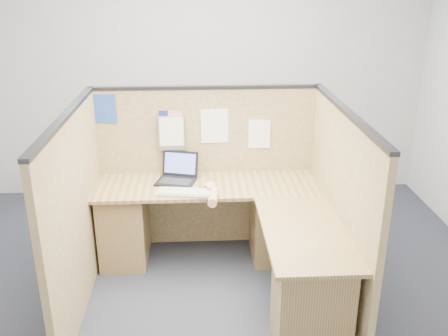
{
  "coord_description": "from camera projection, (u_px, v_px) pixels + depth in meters",
  "views": [
    {
      "loc": [
        -0.08,
        -3.31,
        2.44
      ],
      "look_at": [
        0.13,
        0.5,
        0.95
      ],
      "focal_mm": 40.0,
      "sensor_mm": 36.0,
      "label": 1
    }
  ],
  "objects": [
    {
      "name": "paper_right",
      "position": [
        259.0,
        134.0,
        4.5
      ],
      "size": [
        0.21,
        0.02,
        0.26
      ],
      "primitive_type": "cube",
      "rotation": [
        0.0,
        0.0,
        -0.09
      ],
      "color": "white",
      "rests_on": "cubicle_partitions"
    },
    {
      "name": "blue_poster",
      "position": [
        105.0,
        109.0,
        4.34
      ],
      "size": [
        0.19,
        0.02,
        0.26
      ],
      "primitive_type": "cube",
      "rotation": [
        0.0,
        0.0,
        -0.06
      ],
      "color": "#2346A1",
      "rests_on": "cubicle_partitions"
    },
    {
      "name": "cubicle_partitions",
      "position": [
        208.0,
        192.0,
        4.09
      ],
      "size": [
        2.06,
        1.83,
        1.53
      ],
      "color": "brown",
      "rests_on": "floor"
    },
    {
      "name": "l_desk",
      "position": [
        232.0,
        240.0,
        4.11
      ],
      "size": [
        1.95,
        1.75,
        0.73
      ],
      "color": "brown",
      "rests_on": "floor"
    },
    {
      "name": "floor",
      "position": [
        211.0,
        302.0,
        3.97
      ],
      "size": [
        5.0,
        5.0,
        0.0
      ],
      "primitive_type": "plane",
      "color": "#1E212B",
      "rests_on": "ground"
    },
    {
      "name": "wall_back",
      "position": [
        203.0,
        74.0,
        5.56
      ],
      "size": [
        5.0,
        0.0,
        5.0
      ],
      "primitive_type": "plane",
      "rotation": [
        1.57,
        0.0,
        0.0
      ],
      "color": "#AAACAF",
      "rests_on": "floor"
    },
    {
      "name": "keyboard",
      "position": [
        186.0,
        193.0,
        4.13
      ],
      "size": [
        0.51,
        0.24,
        0.03
      ],
      "rotation": [
        0.0,
        0.0,
        -0.16
      ],
      "color": "tan",
      "rests_on": "l_desk"
    },
    {
      "name": "hand_forearm",
      "position": [
        213.0,
        193.0,
        4.07
      ],
      "size": [
        0.11,
        0.4,
        0.08
      ],
      "color": "tan",
      "rests_on": "l_desk"
    },
    {
      "name": "laptop",
      "position": [
        176.0,
        174.0,
        4.41
      ],
      "size": [
        0.38,
        0.39,
        0.24
      ],
      "rotation": [
        0.0,
        0.0,
        -0.27
      ],
      "color": "black",
      "rests_on": "l_desk"
    },
    {
      "name": "mouse",
      "position": [
        211.0,
        188.0,
        4.21
      ],
      "size": [
        0.12,
        0.08,
        0.05
      ],
      "primitive_type": "ellipsoid",
      "rotation": [
        0.0,
        0.0,
        0.15
      ],
      "color": "#B3B3B8",
      "rests_on": "l_desk"
    },
    {
      "name": "file_holder",
      "position": [
        172.0,
        133.0,
        4.43
      ],
      "size": [
        0.24,
        0.05,
        0.31
      ],
      "color": "slate",
      "rests_on": "cubicle_partitions"
    },
    {
      "name": "paper_left",
      "position": [
        215.0,
        126.0,
        4.45
      ],
      "size": [
        0.24,
        0.01,
        0.31
      ],
      "primitive_type": "cube",
      "rotation": [
        0.0,
        0.0,
        0.03
      ],
      "color": "white",
      "rests_on": "cubicle_partitions"
    },
    {
      "name": "american_flag",
      "position": [
        168.0,
        119.0,
        4.39
      ],
      "size": [
        0.2,
        0.01,
        0.35
      ],
      "color": "olive",
      "rests_on": "cubicle_partitions"
    }
  ]
}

